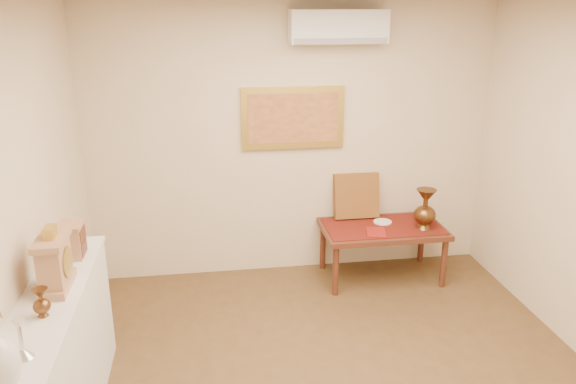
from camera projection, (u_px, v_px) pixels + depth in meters
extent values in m
cube|color=beige|center=(292.00, 142.00, 5.53)|extent=(4.00, 0.02, 2.70)
cube|color=beige|center=(3.00, 249.00, 3.13)|extent=(0.02, 4.50, 2.70)
cube|color=#621810|center=(383.00, 226.00, 5.56)|extent=(1.14, 0.59, 0.01)
cylinder|color=white|center=(383.00, 222.00, 5.64)|extent=(0.18, 0.18, 0.01)
cube|color=maroon|center=(376.00, 232.00, 5.39)|extent=(0.23, 0.28, 0.01)
cube|color=#5C2012|center=(356.00, 196.00, 5.73)|extent=(0.46, 0.19, 0.47)
cube|color=silver|center=(57.00, 377.00, 3.44)|extent=(0.35, 2.00, 0.95)
cube|color=silver|center=(46.00, 307.00, 3.28)|extent=(0.37, 2.02, 0.03)
cube|color=tan|center=(58.00, 284.00, 3.46)|extent=(0.16, 0.36, 0.05)
cube|color=tan|center=(54.00, 262.00, 3.41)|extent=(0.14, 0.30, 0.25)
cylinder|color=beige|center=(67.00, 261.00, 3.42)|extent=(0.01, 0.17, 0.17)
cylinder|color=gold|center=(68.00, 261.00, 3.43)|extent=(0.01, 0.19, 0.19)
cube|color=tan|center=(51.00, 240.00, 3.37)|extent=(0.17, 0.34, 0.04)
cube|color=gold|center=(50.00, 232.00, 3.35)|extent=(0.06, 0.11, 0.07)
cube|color=tan|center=(72.00, 242.00, 3.87)|extent=(0.15, 0.20, 0.22)
cube|color=#542719|center=(84.00, 248.00, 3.90)|extent=(0.01, 0.17, 0.09)
cube|color=#542719|center=(83.00, 234.00, 3.86)|extent=(0.01, 0.17, 0.09)
cube|color=tan|center=(70.00, 225.00, 3.83)|extent=(0.16, 0.21, 0.02)
cube|color=#542719|center=(383.00, 229.00, 5.57)|extent=(1.20, 0.70, 0.05)
cylinder|color=#542719|center=(336.00, 271.00, 5.31)|extent=(0.06, 0.06, 0.50)
cylinder|color=#542719|center=(444.00, 263.00, 5.46)|extent=(0.06, 0.06, 0.50)
cylinder|color=#542719|center=(323.00, 246.00, 5.85)|extent=(0.06, 0.06, 0.50)
cylinder|color=#542719|center=(421.00, 240.00, 6.00)|extent=(0.06, 0.06, 0.50)
cube|color=gold|center=(293.00, 118.00, 5.43)|extent=(1.00, 0.05, 0.60)
cube|color=#C07742|center=(293.00, 118.00, 5.40)|extent=(0.88, 0.01, 0.48)
cube|color=silver|center=(338.00, 27.00, 5.11)|extent=(0.90, 0.24, 0.30)
cube|color=gray|center=(341.00, 41.00, 5.04)|extent=(0.86, 0.02, 0.05)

